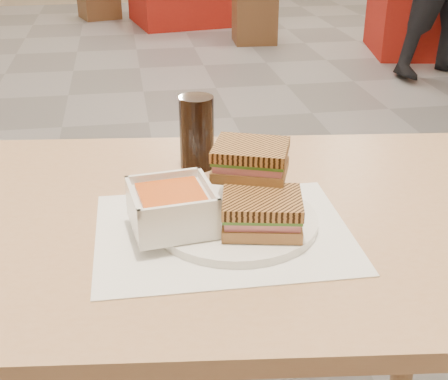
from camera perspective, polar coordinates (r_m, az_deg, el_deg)
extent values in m
cube|color=tan|center=(1.01, -4.37, -3.03)|extent=(1.28, 0.84, 0.03)
cylinder|color=tan|center=(1.56, 17.38, -9.17)|extent=(0.06, 0.06, 0.72)
cube|color=white|center=(0.95, -0.09, -3.95)|extent=(0.40, 0.31, 0.00)
cylinder|color=white|center=(0.97, 1.09, -2.87)|extent=(0.26, 0.26, 0.01)
cube|color=white|center=(0.93, -4.87, -1.95)|extent=(0.14, 0.14, 0.05)
cube|color=orange|center=(0.91, -4.93, -0.39)|extent=(0.11, 0.11, 0.01)
cube|color=white|center=(0.92, -1.45, 0.29)|extent=(0.02, 0.12, 0.01)
cube|color=white|center=(0.90, -8.51, -0.62)|extent=(0.02, 0.12, 0.01)
cube|color=white|center=(0.96, -5.66, 1.29)|extent=(0.12, 0.02, 0.01)
cube|color=white|center=(0.86, -4.14, -1.78)|extent=(0.12, 0.02, 0.01)
cube|color=#A26E3D|center=(0.93, 3.51, -3.05)|extent=(0.13, 0.12, 0.02)
cube|color=#CD6A74|center=(0.92, 3.54, -2.25)|extent=(0.13, 0.11, 0.01)
cube|color=#386B23|center=(0.92, 3.55, -1.76)|extent=(0.13, 0.12, 0.01)
cube|color=#9B6730|center=(0.91, 3.57, -1.11)|extent=(0.13, 0.12, 0.02)
cube|color=#A26E3D|center=(0.98, 2.49, 1.92)|extent=(0.14, 0.13, 0.02)
cube|color=#CD6A74|center=(0.98, 2.50, 2.69)|extent=(0.13, 0.12, 0.01)
cube|color=#386B23|center=(0.97, 2.51, 3.16)|extent=(0.14, 0.13, 0.01)
cube|color=#9B6730|center=(0.97, 2.52, 3.78)|extent=(0.14, 0.13, 0.02)
cylinder|color=black|center=(1.15, -2.55, 5.37)|extent=(0.06, 0.06, 0.14)
cube|color=maroon|center=(5.50, 18.08, 15.64)|extent=(0.92, 0.92, 0.69)
cube|color=brown|center=(5.65, 2.85, 15.61)|extent=(0.38, 0.38, 0.41)
cube|color=brown|center=(6.18, 20.01, 15.14)|extent=(0.47, 0.47, 0.43)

